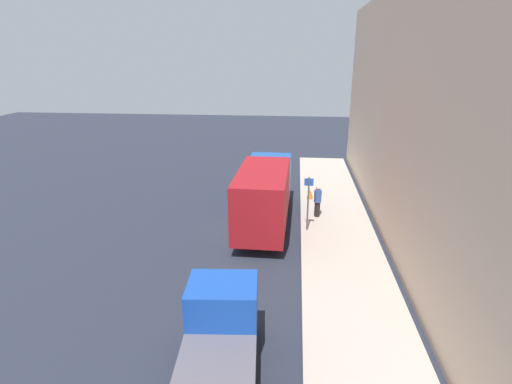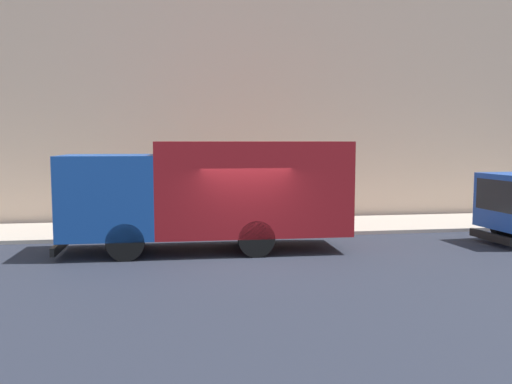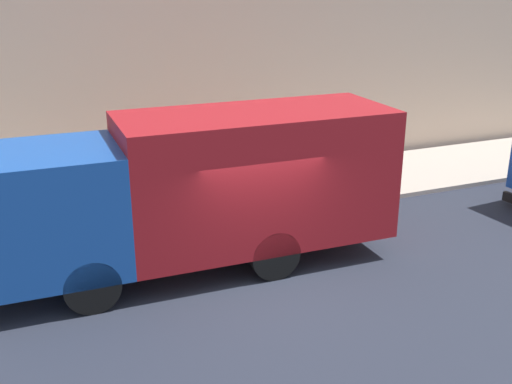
{
  "view_description": "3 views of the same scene",
  "coord_description": "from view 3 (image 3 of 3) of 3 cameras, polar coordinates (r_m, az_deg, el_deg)",
  "views": [
    {
      "loc": [
        2.59,
        -18.49,
        8.42
      ],
      "look_at": [
        0.65,
        1.0,
        1.71
      ],
      "focal_mm": 28.3,
      "sensor_mm": 36.0,
      "label": 1
    },
    {
      "loc": [
        -14.39,
        1.94,
        3.26
      ],
      "look_at": [
        1.28,
        -0.47,
        1.71
      ],
      "focal_mm": 37.22,
      "sensor_mm": 36.0,
      "label": 2
    },
    {
      "loc": [
        -10.02,
        4.3,
        5.8
      ],
      "look_at": [
        1.0,
        -0.27,
        1.55
      ],
      "focal_mm": 42.7,
      "sensor_mm": 36.0,
      "label": 3
    }
  ],
  "objects": [
    {
      "name": "ground",
      "position": [
        12.35,
        0.6,
        -8.41
      ],
      "size": [
        80.0,
        80.0,
        0.0
      ],
      "primitive_type": "plane",
      "color": "#242835"
    },
    {
      "name": "pedestrian_walking",
      "position": [
        14.87,
        -12.17,
        0.4
      ],
      "size": [
        0.48,
        0.48,
        1.72
      ],
      "rotation": [
        0.0,
        0.0,
        1.81
      ],
      "color": "black",
      "rests_on": "sidewalk"
    },
    {
      "name": "street_sign_post",
      "position": [
        14.54,
        -4.82,
        3.29
      ],
      "size": [
        0.44,
        0.08,
        2.74
      ],
      "color": "#4C5156",
      "rests_on": "sidewalk"
    },
    {
      "name": "sidewalk",
      "position": [
        16.48,
        -5.98,
        -0.89
      ],
      "size": [
        3.63,
        30.0,
        0.12
      ],
      "primitive_type": "cube",
      "color": "#B0A496",
      "rests_on": "ground"
    },
    {
      "name": "large_utility_truck",
      "position": [
        12.32,
        -5.29,
        0.49
      ],
      "size": [
        2.49,
        8.38,
        3.23
      ],
      "rotation": [
        0.0,
        0.0,
        -0.02
      ],
      "color": "#194AA1",
      "rests_on": "ground"
    },
    {
      "name": "traffic_cone_orange",
      "position": [
        14.63,
        -22.77,
        -3.66
      ],
      "size": [
        0.4,
        0.4,
        0.56
      ],
      "primitive_type": "cone",
      "color": "orange",
      "rests_on": "sidewalk"
    }
  ]
}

